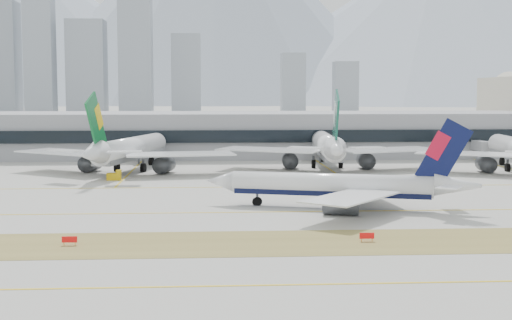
{
  "coord_description": "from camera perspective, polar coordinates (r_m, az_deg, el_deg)",
  "views": [
    {
      "loc": [
        -3.78,
        -134.81,
        22.13
      ],
      "look_at": [
        5.65,
        18.0,
        7.5
      ],
      "focal_mm": 50.0,
      "sensor_mm": 36.0,
      "label": 1
    }
  ],
  "objects": [
    {
      "name": "hold_sign_right",
      "position": [
        107.44,
        8.86,
        -6.02
      ],
      "size": [
        2.2,
        0.15,
        1.35
      ],
      "color": "red",
      "rests_on": "ground"
    },
    {
      "name": "widebody_eva",
      "position": [
        200.4,
        -10.17,
        0.76
      ],
      "size": [
        61.58,
        61.39,
        22.6
      ],
      "rotation": [
        0.0,
        0.0,
        1.33
      ],
      "color": "white",
      "rests_on": "ground"
    },
    {
      "name": "apron_markings",
      "position": [
        83.91,
        -0.83,
        -9.82
      ],
      "size": [
        360.0,
        122.22,
        0.06
      ],
      "color": "olive",
      "rests_on": "ground"
    },
    {
      "name": "hold_sign_left",
      "position": [
        107.01,
        -14.7,
        -6.18
      ],
      "size": [
        2.2,
        0.15,
        1.35
      ],
      "color": "red",
      "rests_on": "ground"
    },
    {
      "name": "gse_b",
      "position": [
        182.93,
        -11.24,
        -1.26
      ],
      "size": [
        3.55,
        2.0,
        2.6
      ],
      "color": "gold",
      "rests_on": "ground"
    },
    {
      "name": "ground",
      "position": [
        136.67,
        -1.9,
        -3.86
      ],
      "size": [
        3000.0,
        3000.0,
        0.0
      ],
      "primitive_type": "plane",
      "color": "#9A9790",
      "rests_on": "ground"
    },
    {
      "name": "widebody_cathay",
      "position": [
        207.82,
        5.75,
        1.03
      ],
      "size": [
        65.0,
        63.73,
        23.22
      ],
      "rotation": [
        0.0,
        0.0,
        1.5
      ],
      "color": "white",
      "rests_on": "ground"
    },
    {
      "name": "taxiing_airliner",
      "position": [
        136.41,
        6.83,
        -2.11
      ],
      "size": [
        51.39,
        43.75,
        17.67
      ],
      "rotation": [
        0.0,
        0.0,
        2.85
      ],
      "color": "white",
      "rests_on": "ground"
    },
    {
      "name": "city_skyline",
      "position": [
        597.82,
        -13.58,
        7.96
      ],
      "size": [
        342.0,
        49.8,
        140.0
      ],
      "color": "gray",
      "rests_on": "ground"
    },
    {
      "name": "terminal",
      "position": [
        250.11,
        -2.66,
        2.1
      ],
      "size": [
        280.0,
        43.1,
        15.0
      ],
      "color": "gray",
      "rests_on": "ground"
    },
    {
      "name": "mountain_ridge",
      "position": [
        1547.65,
        -2.19,
        11.38
      ],
      "size": [
        2830.0,
        1120.0,
        470.0
      ],
      "color": "#9EA8B7",
      "rests_on": "ground"
    }
  ]
}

